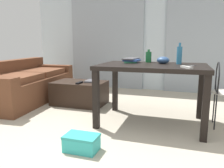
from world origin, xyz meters
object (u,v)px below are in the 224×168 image
object	(u,v)px
bowl	(163,60)
tv_remote_primary	(79,83)
book_stack	(131,60)
bottle_far	(149,57)
magazine	(92,81)
scissors	(193,66)
couch	(25,84)
craft_table	(152,72)
tv_remote_on_table	(187,67)
bottle_near	(179,55)
shoebox	(82,143)
coffee_table	(80,93)
wire_chair	(223,87)

from	to	relation	value
bowl	tv_remote_primary	xyz separation A→B (m)	(-1.31, 0.21, -0.40)
bowl	book_stack	size ratio (longest dim) A/B	0.53
bottle_far	magazine	xyz separation A→B (m)	(-0.98, 0.29, -0.43)
scissors	book_stack	bearing A→B (deg)	166.29
bottle_far	couch	bearing A→B (deg)	176.10
craft_table	tv_remote_on_table	distance (m)	0.51
craft_table	bottle_near	world-z (taller)	bottle_near
bottle_far	tv_remote_on_table	distance (m)	0.80
magazine	shoebox	xyz separation A→B (m)	(0.56, -1.57, -0.32)
tv_remote_on_table	bottle_far	bearing A→B (deg)	99.97
coffee_table	scissors	world-z (taller)	scissors
craft_table	bowl	world-z (taller)	bowl
couch	magazine	size ratio (longest dim) A/B	7.41
coffee_table	tv_remote_on_table	xyz separation A→B (m)	(1.67, -0.84, 0.57)
wire_chair	magazine	xyz separation A→B (m)	(-1.91, 0.47, -0.10)
wire_chair	bottle_far	bearing A→B (deg)	168.59
bottle_near	book_stack	size ratio (longest dim) A/B	0.89
tv_remote_on_table	magazine	distance (m)	1.77
craft_table	bowl	bearing A→B (deg)	55.17
magazine	bowl	bearing A→B (deg)	-28.38
scissors	coffee_table	bearing A→B (deg)	162.76
shoebox	book_stack	bearing A→B (deg)	79.91
wire_chair	book_stack	bearing A→B (deg)	177.09
wire_chair	couch	bearing A→B (deg)	173.85
coffee_table	magazine	size ratio (longest dim) A/B	3.09
book_stack	bowl	bearing A→B (deg)	-3.09
bottle_near	book_stack	xyz separation A→B (m)	(-0.62, 0.03, -0.08)
coffee_table	craft_table	size ratio (longest dim) A/B	0.65
wire_chair	tv_remote_on_table	world-z (taller)	wire_chair
craft_table	bottle_near	distance (m)	0.41
tv_remote_primary	tv_remote_on_table	bearing A→B (deg)	-20.69
bottle_far	book_stack	xyz separation A→B (m)	(-0.21, -0.13, -0.04)
scissors	magazine	world-z (taller)	scissors
bowl	magazine	world-z (taller)	bowl
tv_remote_on_table	magazine	world-z (taller)	tv_remote_on_table
couch	magazine	distance (m)	1.25
coffee_table	bottle_near	distance (m)	1.77
bottle_near	tv_remote_on_table	world-z (taller)	bottle_near
bowl	tv_remote_on_table	distance (m)	0.55
book_stack	craft_table	bearing A→B (deg)	-30.12
couch	bottle_far	world-z (taller)	bottle_far
couch	shoebox	xyz separation A→B (m)	(1.80, -1.43, -0.21)
craft_table	tv_remote_on_table	bearing A→B (deg)	-37.69
bottle_far	magazine	size ratio (longest dim) A/B	0.64
couch	scissors	xyz separation A→B (m)	(2.79, -0.47, 0.47)
tv_remote_primary	couch	bearing A→B (deg)	177.63
bowl	tv_remote_on_table	world-z (taller)	bowl
book_stack	shoebox	distance (m)	1.37
couch	craft_table	distance (m)	2.39
bottle_far	book_stack	distance (m)	0.25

